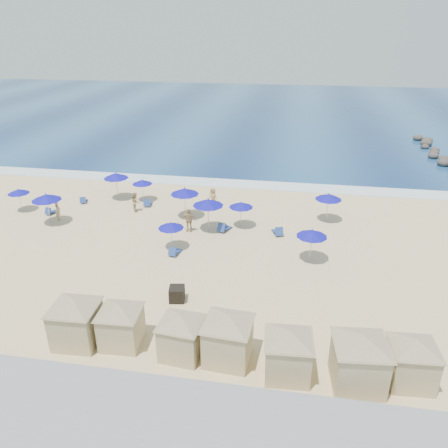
{
  "coord_description": "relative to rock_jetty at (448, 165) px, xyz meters",
  "views": [
    {
      "loc": [
        7.48,
        -25.26,
        14.53
      ],
      "look_at": [
        2.62,
        3.0,
        1.36
      ],
      "focal_mm": 35.0,
      "sensor_mm": 36.0,
      "label": 1
    }
  ],
  "objects": [
    {
      "name": "beachgoer_3",
      "position": [
        -23.44,
        -15.58,
        0.52
      ],
      "size": [
        1.02,
        0.88,
        1.76
      ],
      "primitive_type": "imported",
      "rotation": [
        0.0,
        0.0,
        5.83
      ],
      "color": "tan",
      "rests_on": "ground"
    },
    {
      "name": "umbrella_1",
      "position": [
        -35.57,
        -21.24,
        1.9
      ],
      "size": [
        2.29,
        2.29,
        2.61
      ],
      "color": "#A5A8AD",
      "rests_on": "ground"
    },
    {
      "name": "beachgoer_1",
      "position": [
        -29.73,
        -17.57,
        0.46
      ],
      "size": [
        0.9,
        0.99,
        1.64
      ],
      "primitive_type": "imported",
      "rotation": [
        0.0,
        0.0,
        2.01
      ],
      "color": "tan",
      "rests_on": "ground"
    },
    {
      "name": "umbrella_8",
      "position": [
        -13.83,
        -16.93,
        1.73
      ],
      "size": [
        2.11,
        2.11,
        2.41
      ],
      "color": "#A5A8AD",
      "rests_on": "ground"
    },
    {
      "name": "umbrella_5",
      "position": [
        -24.83,
        -23.7,
        1.44
      ],
      "size": [
        1.83,
        1.83,
        2.08
      ],
      "color": "#A5A8AD",
      "rests_on": "ground"
    },
    {
      "name": "cabana_5",
      "position": [
        -13.25,
        -34.71,
        1.33
      ],
      "size": [
        4.69,
        4.69,
        2.96
      ],
      "color": "#C4B186",
      "rests_on": "ground"
    },
    {
      "name": "umbrella_2",
      "position": [
        -32.38,
        -15.13,
        1.84
      ],
      "size": [
        2.23,
        2.23,
        2.54
      ],
      "color": "#A5A8AD",
      "rests_on": "ground"
    },
    {
      "name": "beach_chair_3",
      "position": [
        -24.41,
        -24.57,
        -0.12
      ],
      "size": [
        0.75,
        1.32,
        0.68
      ],
      "color": "navy",
      "rests_on": "ground"
    },
    {
      "name": "cabana_6",
      "position": [
        -10.95,
        -34.2,
        1.12
      ],
      "size": [
        4.11,
        4.11,
        2.58
      ],
      "color": "#C4B186",
      "rests_on": "ground"
    },
    {
      "name": "umbrella_3",
      "position": [
        -29.92,
        -15.2,
        1.42
      ],
      "size": [
        1.8,
        1.8,
        2.05
      ],
      "color": "#A5A8AD",
      "rests_on": "ground"
    },
    {
      "name": "cabana_2",
      "position": [
        -21.32,
        -34.2,
        1.09
      ],
      "size": [
        4.02,
        4.02,
        2.54
      ],
      "color": "#C4B186",
      "rests_on": "ground"
    },
    {
      "name": "beach_chair_0",
      "position": [
        -36.57,
        -19.42,
        -0.13
      ],
      "size": [
        0.79,
        1.31,
        0.68
      ],
      "color": "navy",
      "rests_on": "ground"
    },
    {
      "name": "umbrella_6",
      "position": [
        -20.51,
        -19.24,
        1.5
      ],
      "size": [
        1.89,
        1.89,
        2.15
      ],
      "color": "#A5A8AD",
      "rests_on": "ground"
    },
    {
      "name": "beachgoer_2",
      "position": [
        -24.34,
        -20.71,
        0.57
      ],
      "size": [
        1.1,
        0.48,
        1.86
      ],
      "primitive_type": "imported",
      "rotation": [
        0.0,
        0.0,
        6.26
      ],
      "color": "tan",
      "rests_on": "ground"
    },
    {
      "name": "cabana_4",
      "position": [
        -16.3,
        -34.65,
        1.18
      ],
      "size": [
        4.28,
        4.28,
        2.69
      ],
      "color": "#C4B186",
      "rests_on": "ground"
    },
    {
      "name": "seawall",
      "position": [
        -24.01,
        -38.4,
        0.29
      ],
      "size": [
        160.0,
        6.1,
        1.22
      ],
      "color": "gray",
      "rests_on": "ground"
    },
    {
      "name": "beachgoer_0",
      "position": [
        -35.23,
        -20.53,
        0.48
      ],
      "size": [
        0.6,
        0.72,
        1.68
      ],
      "primitive_type": "imported",
      "rotation": [
        0.0,
        0.0,
        1.93
      ],
      "color": "tan",
      "rests_on": "ground"
    },
    {
      "name": "trash_bin",
      "position": [
        -22.76,
        -29.85,
        0.07
      ],
      "size": [
        0.99,
        0.99,
        0.86
      ],
      "primitive_type": "cube",
      "rotation": [
        0.0,
        0.0,
        0.16
      ],
      "color": "black",
      "rests_on": "ground"
    },
    {
      "name": "umbrella_0",
      "position": [
        -39.38,
        -19.22,
        1.4
      ],
      "size": [
        1.79,
        1.79,
        2.03
      ],
      "color": "#A5A8AD",
      "rests_on": "ground"
    },
    {
      "name": "cabana_0",
      "position": [
        -26.67,
        -34.17,
        1.26
      ],
      "size": [
        4.52,
        4.52,
        2.84
      ],
      "color": "#C4B186",
      "rests_on": "ground"
    },
    {
      "name": "cabana_1",
      "position": [
        -24.45,
        -33.91,
        1.11
      ],
      "size": [
        4.11,
        4.11,
        2.58
      ],
      "color": "#C4B186",
      "rests_on": "ground"
    },
    {
      "name": "surf_line",
      "position": [
        -24.01,
        -9.4,
        -0.32
      ],
      "size": [
        160.0,
        2.5,
        0.08
      ],
      "primitive_type": "cube",
      "color": "white",
      "rests_on": "ground"
    },
    {
      "name": "cabana_3",
      "position": [
        -19.1,
        -34.13,
        1.25
      ],
      "size": [
        4.49,
        4.49,
        2.82
      ],
      "color": "#C4B186",
      "rests_on": "ground"
    },
    {
      "name": "rock_jetty",
      "position": [
        0.0,
        0.0,
        0.0
      ],
      "size": [
        2.56,
        26.66,
        0.96
      ],
      "color": "#312B28",
      "rests_on": "ground"
    },
    {
      "name": "beach_chair_1",
      "position": [
        -35.04,
        -16.58,
        -0.14
      ],
      "size": [
        0.84,
        1.26,
        0.64
      ],
      "color": "navy",
      "rests_on": "ground"
    },
    {
      "name": "beach_chair_2",
      "position": [
        -29.15,
        -16.29,
        -0.11
      ],
      "size": [
        0.75,
        1.38,
        0.72
      ],
      "color": "navy",
      "rests_on": "ground"
    },
    {
      "name": "beach_chair_4",
      "position": [
        -21.69,
        -20.24,
        -0.1
      ],
      "size": [
        1.08,
        1.52,
        0.76
      ],
      "color": "navy",
      "rests_on": "ground"
    },
    {
      "name": "beach_chair_5",
      "position": [
        -17.55,
        -20.17,
        -0.1
      ],
      "size": [
        1.0,
        1.49,
        0.76
      ],
      "color": "navy",
      "rests_on": "ground"
    },
    {
      "name": "umbrella_9",
      "position": [
        -15.2,
        -23.82,
        1.67
      ],
      "size": [
        2.06,
        2.06,
        2.35
      ],
      "color": "#A5A8AD",
      "rests_on": "ground"
    },
    {
      "name": "umbrella_4",
      "position": [
        -25.25,
        -18.19,
        1.93
      ],
      "size": [
        2.32,
        2.32,
        2.65
      ],
      "color": "#A5A8AD",
      "rests_on": "ground"
    },
    {
      "name": "ocean",
      "position": [
        -24.01,
        30.1,
        -0.33
      ],
      "size": [
        160.0,
        80.0,
        0.06
      ],
      "primitive_type": "cube",
      "color": "navy",
      "rests_on": "ground"
    },
    {
      "name": "ground",
      "position": [
        -24.01,
        -24.9,
        -0.36
      ],
      "size": [
        160.0,
        160.0,
        0.0
      ],
      "primitive_type": "plane",
      "color": "beige",
      "rests_on": "ground"
    },
    {
      "name": "umbrella_7",
      "position": [
        -22.88,
        -20.32,
        1.96
      ],
      "size": [
        2.35,
        2.35,
        2.68
      ],
      "color": "#A5A8AD",
      "rests_on": "ground"
    }
  ]
}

